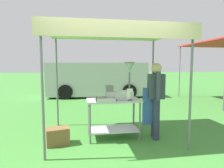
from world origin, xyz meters
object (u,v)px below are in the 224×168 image
donut_cart (113,111)px  vendor (156,96)px  donut_tray (105,100)px  donut_fryer (121,88)px  van_silver (97,79)px  stall_canopy (113,35)px  supply_crate (58,136)px  menu_sign (130,95)px

donut_cart → vendor: (0.88, -0.14, 0.31)m
donut_tray → donut_fryer: size_ratio=0.52×
van_silver → donut_fryer: bearing=-89.9°
donut_tray → donut_cart: bearing=31.2°
van_silver → donut_tray: bearing=-93.2°
vendor → stall_canopy: bearing=164.9°
vendor → supply_crate: size_ratio=3.34×
donut_tray → donut_fryer: (0.35, 0.11, 0.22)m
donut_cart → donut_tray: bearing=-148.8°
stall_canopy → vendor: stall_canopy is taller
donut_tray → donut_fryer: 0.42m
donut_cart → vendor: bearing=-8.9°
donut_tray → menu_sign: size_ratio=1.67×
donut_fryer → van_silver: bearing=90.1°
menu_sign → vendor: size_ratio=0.15×
donut_fryer → menu_sign: bearing=-40.4°
supply_crate → donut_fryer: bearing=7.1°
donut_cart → donut_fryer: bearing=-1.8°
donut_cart → menu_sign: menu_sign is taller
menu_sign → supply_crate: (-1.46, -0.03, -0.78)m
donut_cart → donut_tray: 0.35m
stall_canopy → supply_crate: bearing=-166.9°
supply_crate → van_silver: 6.22m
supply_crate → van_silver: (1.29, 6.05, 0.71)m
donut_tray → supply_crate: bearing=-176.8°
donut_fryer → menu_sign: 0.25m
donut_tray → donut_fryer: bearing=17.6°
stall_canopy → donut_fryer: (0.16, -0.10, -1.11)m
donut_tray → menu_sign: (0.51, -0.03, 0.08)m
menu_sign → van_silver: 6.02m
supply_crate → donut_cart: bearing=8.3°
stall_canopy → supply_crate: 2.34m
stall_canopy → donut_fryer: 1.13m
donut_cart → vendor: size_ratio=0.70×
stall_canopy → donut_tray: stall_canopy is taller
stall_canopy → menu_sign: bearing=-37.2°
donut_cart → vendor: vendor is taller
vendor → van_silver: van_silver is taller
stall_canopy → donut_tray: 1.36m
supply_crate → van_silver: bearing=78.0°
van_silver → donut_cart: bearing=-91.4°
menu_sign → vendor: bearing=0.3°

